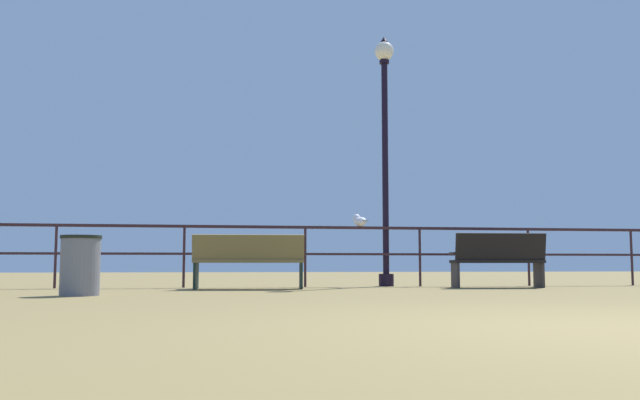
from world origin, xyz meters
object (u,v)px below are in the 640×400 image
at_px(lamppost_center, 385,133).
at_px(seagull_on_rail, 360,221).
at_px(bench_near_right, 499,258).
at_px(bench_near_left, 249,258).
at_px(trash_bin, 80,265).

relative_size(lamppost_center, seagull_on_rail, 9.85).
bearing_deg(lamppost_center, bench_near_right, -32.54).
bearing_deg(bench_near_right, seagull_on_rail, 156.81).
xyz_separation_m(lamppost_center, seagull_on_rail, (-0.51, -0.13, -1.61)).
bearing_deg(bench_near_right, lamppost_center, 147.46).
bearing_deg(lamppost_center, bench_near_left, -157.08).
height_order(bench_near_left, trash_bin, bench_near_left).
height_order(bench_near_right, trash_bin, bench_near_right).
xyz_separation_m(bench_near_left, bench_near_right, (4.15, 0.00, 0.02)).
distance_m(bench_near_left, bench_near_right, 4.15).
distance_m(bench_near_left, lamppost_center, 3.55).
bearing_deg(bench_near_right, bench_near_left, -180.00).
bearing_deg(trash_bin, lamppost_center, 32.00).
bearing_deg(seagull_on_rail, lamppost_center, 14.43).
distance_m(bench_near_left, trash_bin, 2.89).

